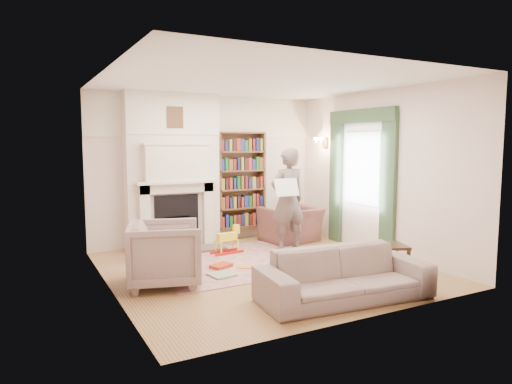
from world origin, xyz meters
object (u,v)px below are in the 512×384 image
paraffin_heater (147,244)px  man_reading (288,200)px  armchair_reading (291,224)px  armchair_left (165,254)px  sofa (345,275)px  coffee_table (381,260)px  bookcase (241,180)px  rocking_horse (227,240)px

paraffin_heater → man_reading: bearing=-11.7°
armchair_reading → armchair_left: (-2.95, -1.53, 0.10)m
armchair_reading → paraffin_heater: (-2.83, -0.10, -0.06)m
sofa → coffee_table: 1.25m
bookcase → man_reading: 1.34m
bookcase → paraffin_heater: bookcase is taller
armchair_reading → paraffin_heater: size_ratio=1.87×
armchair_reading → paraffin_heater: 2.84m
bookcase → sofa: size_ratio=0.87×
sofa → coffee_table: sofa is taller
sofa → paraffin_heater: 3.43m
armchair_left → man_reading: (2.50, 0.93, 0.48)m
bookcase → armchair_reading: bookcase is taller
man_reading → sofa: bearing=73.6°
armchair_left → man_reading: size_ratio=0.52×
armchair_reading → sofa: armchair_reading is taller
coffee_table → bookcase: bearing=121.1°
armchair_left → sofa: (1.76, -1.59, -0.12)m
man_reading → rocking_horse: man_reading is taller
bookcase → coffee_table: size_ratio=2.64×
paraffin_heater → coffee_table: bearing=-41.6°
bookcase → sofa: bearing=-96.8°
armchair_left → paraffin_heater: size_ratio=1.73×
armchair_reading → man_reading: man_reading is taller
man_reading → coffee_table: size_ratio=2.60×
rocking_horse → man_reading: bearing=-20.6°
armchair_reading → rocking_horse: (-1.51, -0.34, -0.09)m
man_reading → rocking_horse: size_ratio=3.26×
coffee_table → paraffin_heater: size_ratio=1.27×
armchair_reading → armchair_left: bearing=20.4°
man_reading → paraffin_heater: man_reading is taller
man_reading → coffee_table: 2.10m
coffee_table → paraffin_heater: 3.68m
paraffin_heater → bookcase: bearing=20.7°
sofa → man_reading: 2.69m
sofa → rocking_horse: (-0.32, 2.77, -0.06)m
sofa → rocking_horse: size_ratio=3.80×
armchair_left → paraffin_heater: armchair_left is taller
sofa → bookcase: bearing=89.1°
armchair_reading → sofa: 3.33m
sofa → coffee_table: bearing=32.7°
sofa → armchair_reading: bearing=74.9°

